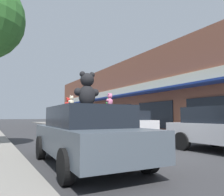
% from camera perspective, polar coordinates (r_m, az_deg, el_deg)
% --- Properties ---
extents(ground_plane, '(260.00, 260.00, 0.00)m').
position_cam_1_polar(ground_plane, '(7.63, 9.46, -14.28)').
color(ground_plane, '#333335').
extents(storefront_row, '(16.65, 40.83, 6.66)m').
position_cam_1_polar(storefront_row, '(24.55, 20.85, 0.22)').
color(storefront_row, brown).
rests_on(storefront_row, ground_plane).
extents(plush_art_car, '(2.20, 4.59, 1.52)m').
position_cam_1_polar(plush_art_car, '(5.82, -6.63, -9.22)').
color(plush_art_car, '#4C5660').
rests_on(plush_art_car, ground_plane).
extents(teddy_bear_giant, '(0.74, 0.46, 1.00)m').
position_cam_1_polar(teddy_bear_giant, '(6.16, -6.54, 2.13)').
color(teddy_bear_giant, black).
rests_on(teddy_bear_giant, plush_art_car).
extents(teddy_bear_red, '(0.24, 0.16, 0.32)m').
position_cam_1_polar(teddy_bear_red, '(6.84, -11.35, -1.24)').
color(teddy_bear_red, red).
rests_on(teddy_bear_red, plush_art_car).
extents(teddy_bear_orange, '(0.25, 0.16, 0.34)m').
position_cam_1_polar(teddy_bear_orange, '(6.42, -6.42, -0.97)').
color(teddy_bear_orange, orange).
rests_on(teddy_bear_orange, plush_art_car).
extents(teddy_bear_cream, '(0.20, 0.16, 0.27)m').
position_cam_1_polar(teddy_bear_cream, '(5.66, -10.57, -0.75)').
color(teddy_bear_cream, beige).
rests_on(teddy_bear_cream, plush_art_car).
extents(teddy_bear_pink, '(0.25, 0.18, 0.32)m').
position_cam_1_polar(teddy_bear_pink, '(5.53, -0.57, -0.46)').
color(teddy_bear_pink, pink).
rests_on(teddy_bear_pink, plush_art_car).
extents(teddy_bear_green, '(0.17, 0.14, 0.23)m').
position_cam_1_polar(teddy_bear_green, '(5.87, -0.82, -1.16)').
color(teddy_bear_green, green).
rests_on(teddy_bear_green, plush_art_car).
extents(parked_car_far_center, '(2.16, 4.40, 1.61)m').
position_cam_1_polar(parked_car_far_center, '(13.69, 2.98, -6.48)').
color(parked_car_far_center, silver).
rests_on(parked_car_far_center, ground_plane).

